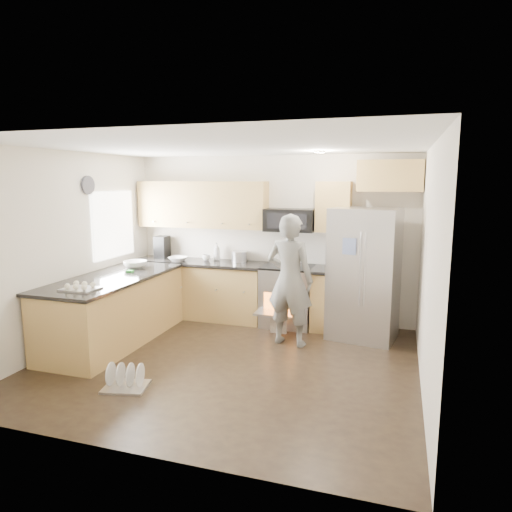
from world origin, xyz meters
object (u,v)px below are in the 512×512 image
(refrigerator, at_px, (364,274))
(person, at_px, (290,280))
(dish_rack, at_px, (126,381))
(stove_range, at_px, (288,282))

(refrigerator, bearing_deg, person, -138.92)
(dish_rack, bearing_deg, refrigerator, 46.57)
(stove_range, distance_m, dish_rack, 2.96)
(person, xyz_separation_m, dish_rack, (-1.37, -1.85, -0.82))
(stove_range, bearing_deg, refrigerator, -11.89)
(stove_range, distance_m, person, 0.87)
(refrigerator, height_order, dish_rack, refrigerator)
(refrigerator, bearing_deg, dish_rack, -123.87)
(refrigerator, distance_m, person, 1.09)
(dish_rack, bearing_deg, stove_range, 66.81)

